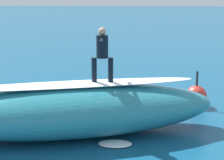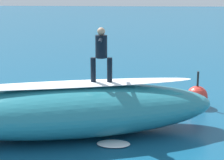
% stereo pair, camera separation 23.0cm
% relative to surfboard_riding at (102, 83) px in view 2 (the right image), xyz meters
% --- Properties ---
extents(ground_plane, '(120.00, 120.00, 0.00)m').
position_rel_surfboard_riding_xyz_m(ground_plane, '(1.32, -2.23, -1.57)').
color(ground_plane, '#145175').
extents(wave_crest, '(9.06, 4.43, 1.54)m').
position_rel_surfboard_riding_xyz_m(wave_crest, '(0.88, 0.21, -0.80)').
color(wave_crest, teal).
rests_on(wave_crest, ground_plane).
extents(wave_foam_lip, '(7.41, 2.57, 0.08)m').
position_rel_surfboard_riding_xyz_m(wave_foam_lip, '(0.88, 0.21, 0.00)').
color(wave_foam_lip, white).
rests_on(wave_foam_lip, wave_crest).
extents(surfboard_riding, '(2.15, 0.49, 0.07)m').
position_rel_surfboard_riding_xyz_m(surfboard_riding, '(0.00, 0.00, 0.00)').
color(surfboard_riding, silver).
rests_on(surfboard_riding, wave_crest).
extents(surfer_riding, '(0.64, 1.53, 1.61)m').
position_rel_surfboard_riding_xyz_m(surfer_riding, '(0.00, -0.00, 0.97)').
color(surfer_riding, black).
rests_on(surfer_riding, surfboard_riding).
extents(surfboard_paddling, '(0.65, 2.27, 0.10)m').
position_rel_surfboard_riding_xyz_m(surfboard_paddling, '(-0.44, -3.33, -1.52)').
color(surfboard_paddling, '#E0563D').
rests_on(surfboard_paddling, ground_plane).
extents(surfer_paddling, '(0.38, 1.68, 0.30)m').
position_rel_surfboard_riding_xyz_m(surfer_paddling, '(-0.43, -3.21, -1.35)').
color(surfer_paddling, black).
rests_on(surfer_paddling, surfboard_paddling).
extents(buoy_marker, '(0.78, 0.78, 1.33)m').
position_rel_surfboard_riding_xyz_m(buoy_marker, '(-3.29, -2.78, -1.18)').
color(buoy_marker, red).
rests_on(buoy_marker, ground_plane).
extents(foam_patch_near, '(0.49, 0.58, 0.17)m').
position_rel_surfboard_riding_xyz_m(foam_patch_near, '(-0.82, -2.27, -1.49)').
color(foam_patch_near, white).
rests_on(foam_patch_near, ground_plane).
extents(foam_patch_mid, '(0.96, 0.60, 0.09)m').
position_rel_surfboard_riding_xyz_m(foam_patch_mid, '(-0.40, 0.92, -1.53)').
color(foam_patch_mid, white).
rests_on(foam_patch_mid, ground_plane).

